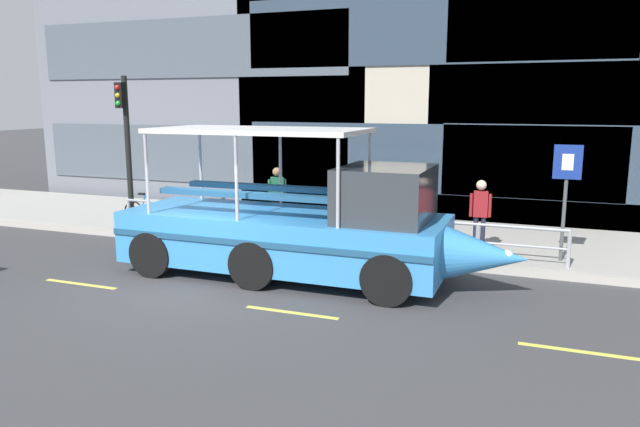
{
  "coord_description": "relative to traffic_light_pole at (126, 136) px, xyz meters",
  "views": [
    {
      "loc": [
        6.55,
        -10.26,
        3.76
      ],
      "look_at": [
        1.89,
        1.96,
        1.3
      ],
      "focal_mm": 33.62,
      "sensor_mm": 36.0,
      "label": 1
    }
  ],
  "objects": [
    {
      "name": "curb_edge",
      "position": [
        4.9,
        -0.9,
        -2.68
      ],
      "size": [
        32.0,
        0.18,
        0.18
      ],
      "primitive_type": "cube",
      "color": "#B2ADA3",
      "rests_on": "ground_plane"
    },
    {
      "name": "sidewalk",
      "position": [
        4.9,
        1.59,
        -2.68
      ],
      "size": [
        32.0,
        4.8,
        0.18
      ],
      "primitive_type": "cube",
      "color": "#A8A59E",
      "rests_on": "ground_plane"
    },
    {
      "name": "parking_sign",
      "position": [
        11.87,
        0.02,
        -0.8
      ],
      "size": [
        0.6,
        0.12,
        2.64
      ],
      "color": "#4C4F54",
      "rests_on": "sidewalk"
    },
    {
      "name": "pedestrian_mid_right",
      "position": [
        4.48,
        0.67,
        -1.52
      ],
      "size": [
        0.43,
        0.35,
        1.78
      ],
      "color": "black",
      "rests_on": "sidewalk"
    },
    {
      "name": "leaned_bicycle",
      "position": [
        0.72,
        -0.08,
        -2.22
      ],
      "size": [
        1.74,
        0.46,
        0.96
      ],
      "color": "black",
      "rests_on": "sidewalk"
    },
    {
      "name": "pedestrian_near_bow",
      "position": [
        10.03,
        0.16,
        -1.54
      ],
      "size": [
        0.5,
        0.24,
        1.75
      ],
      "color": "#1E2338",
      "rests_on": "sidewalk"
    },
    {
      "name": "traffic_light_pole",
      "position": [
        0.0,
        0.0,
        0.0
      ],
      "size": [
        0.24,
        0.46,
        4.29
      ],
      "color": "black",
      "rests_on": "sidewalk"
    },
    {
      "name": "curb_guardrail",
      "position": [
        6.2,
        -0.56,
        -2.01
      ],
      "size": [
        11.71,
        0.09,
        0.86
      ],
      "color": "#9EA0A8",
      "rests_on": "sidewalk"
    },
    {
      "name": "lane_centreline",
      "position": [
        4.9,
        -4.83,
        -2.77
      ],
      "size": [
        25.8,
        0.12,
        0.01
      ],
      "color": "#DBD64C",
      "rests_on": "ground_plane"
    },
    {
      "name": "ground_plane",
      "position": [
        4.9,
        -4.01,
        -2.77
      ],
      "size": [
        120.0,
        120.0,
        0.0
      ],
      "primitive_type": "plane",
      "color": "#3D3D3F"
    },
    {
      "name": "duck_tour_boat",
      "position": [
        6.7,
        -2.73,
        -1.71
      ],
      "size": [
        8.72,
        2.48,
        3.19
      ],
      "color": "#388CD1",
      "rests_on": "ground_plane"
    },
    {
      "name": "pedestrian_mid_left",
      "position": [
        7.21,
        0.72,
        -1.6
      ],
      "size": [
        0.46,
        0.26,
        1.64
      ],
      "color": "#1E2338",
      "rests_on": "sidewalk"
    }
  ]
}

